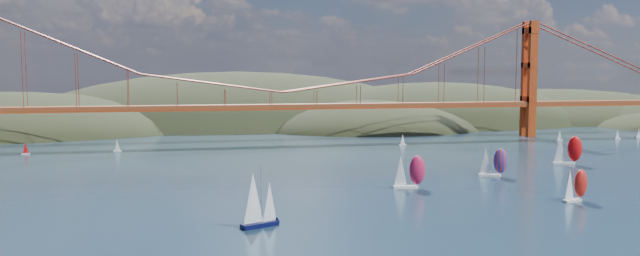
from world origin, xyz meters
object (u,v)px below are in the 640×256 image
object	(u,v)px
racer_rwb	(493,161)
sloop_navy	(258,200)
racer_1	(575,185)
racer_3	(567,149)
racer_0	(409,171)

from	to	relation	value
racer_rwb	sloop_navy	bearing A→B (deg)	-131.42
racer_1	racer_3	size ratio (longest dim) A/B	0.79
sloop_navy	racer_3	size ratio (longest dim) A/B	1.12
racer_1	racer_3	distance (m)	63.35
sloop_navy	racer_rwb	bearing A→B (deg)	8.06
sloop_navy	racer_0	xyz separation A→B (m)	(44.04, 33.06, -0.71)
racer_rwb	racer_0	bearing A→B (deg)	-140.56
sloop_navy	racer_1	size ratio (longest dim) A/B	1.42
racer_0	racer_rwb	world-z (taller)	racer_0
sloop_navy	racer_3	world-z (taller)	sloop_navy
racer_3	racer_rwb	distance (m)	39.22
sloop_navy	racer_0	distance (m)	55.07
sloop_navy	racer_rwb	distance (m)	87.98
sloop_navy	racer_1	bearing A→B (deg)	-16.98
sloop_navy	racer_0	world-z (taller)	sloop_navy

